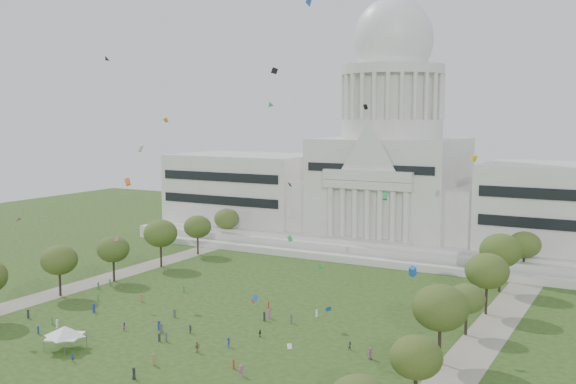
{
  "coord_description": "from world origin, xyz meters",
  "views": [
    {
      "loc": [
        74.37,
        -90.97,
        41.62
      ],
      "look_at": [
        0.0,
        45.0,
        24.0
      ],
      "focal_mm": 42.0,
      "sensor_mm": 36.0,
      "label": 1
    }
  ],
  "objects": [
    {
      "name": "kite_swarm",
      "position": [
        1.28,
        10.44,
        31.51
      ],
      "size": [
        86.47,
        106.02,
        66.39
      ],
      "color": "black",
      "rests_on": "ground"
    },
    {
      "name": "person_4",
      "position": [
        5.2,
        2.07,
        0.98
      ],
      "size": [
        0.97,
        1.29,
        1.95
      ],
      "primitive_type": "imported",
      "rotation": [
        0.0,
        0.0,
        4.37
      ],
      "color": "olive",
      "rests_on": "ground"
    },
    {
      "name": "path_left",
      "position": [
        -48.0,
        30.0,
        0.02
      ],
      "size": [
        8.0,
        160.0,
        0.04
      ],
      "primitive_type": "cube",
      "color": "gray",
      "rests_on": "ground"
    },
    {
      "name": "person_9",
      "position": [
        17.87,
        -3.28,
        0.95
      ],
      "size": [
        1.18,
        1.38,
        1.91
      ],
      "primitive_type": "imported",
      "rotation": [
        0.0,
        0.0,
        1.03
      ],
      "color": "#994C8C",
      "rests_on": "ground"
    },
    {
      "name": "row_tree_l_3",
      "position": [
        -44.09,
        33.92,
        8.21
      ],
      "size": [
        8.12,
        8.12,
        11.55
      ],
      "color": "black",
      "rests_on": "ground"
    },
    {
      "name": "person_5",
      "position": [
        -2.34,
        10.12,
        0.84
      ],
      "size": [
        1.38,
        1.63,
        1.68
      ],
      "primitive_type": "imported",
      "rotation": [
        0.0,
        0.0,
        2.17
      ],
      "color": "#4C4C51",
      "rests_on": "ground"
    },
    {
      "name": "path_right",
      "position": [
        48.0,
        30.0,
        0.02
      ],
      "size": [
        8.0,
        160.0,
        0.04
      ],
      "primitive_type": "cube",
      "color": "gray",
      "rests_on": "ground"
    },
    {
      "name": "event_tent",
      "position": [
        -16.61,
        -7.81,
        3.36
      ],
      "size": [
        10.3,
        10.3,
        4.34
      ],
      "color": "#4C4C4C",
      "rests_on": "ground"
    },
    {
      "name": "person_7",
      "position": [
        -10.82,
        -11.64,
        0.76
      ],
      "size": [
        0.65,
        0.55,
        1.53
      ],
      "primitive_type": "imported",
      "rotation": [
        0.0,
        0.0,
        3.44
      ],
      "color": "navy",
      "rests_on": "ground"
    },
    {
      "name": "row_tree_r_3",
      "position": [
        44.4,
        34.48,
        7.08
      ],
      "size": [
        7.01,
        7.01,
        9.98
      ],
      "color": "black",
      "rests_on": "ground"
    },
    {
      "name": "row_tree_r_4",
      "position": [
        44.76,
        50.04,
        9.29
      ],
      "size": [
        9.19,
        9.19,
        13.06
      ],
      "color": "black",
      "rests_on": "ground"
    },
    {
      "name": "distant_crowd",
      "position": [
        -11.53,
        13.92,
        0.87
      ],
      "size": [
        57.49,
        40.46,
        1.93
      ],
      "color": "#26262B",
      "rests_on": "ground"
    },
    {
      "name": "ground",
      "position": [
        0.0,
        0.0,
        0.0
      ],
      "size": [
        400.0,
        400.0,
        0.0
      ],
      "primitive_type": "plane",
      "color": "#274415",
      "rests_on": "ground"
    },
    {
      "name": "row_tree_r_1",
      "position": [
        46.22,
        -1.75,
        7.66
      ],
      "size": [
        7.58,
        7.58,
        10.78
      ],
      "color": "black",
      "rests_on": "ground"
    },
    {
      "name": "row_tree_l_6",
      "position": [
        -46.87,
        89.14,
        8.27
      ],
      "size": [
        8.19,
        8.19,
        11.64
      ],
      "color": "black",
      "rests_on": "ground"
    },
    {
      "name": "person_6",
      "position": [
        3.55,
        -12.54,
        0.96
      ],
      "size": [
        0.95,
        1.11,
        1.92
      ],
      "primitive_type": "imported",
      "rotation": [
        0.0,
        0.0,
        2.0
      ],
      "color": "#26262B",
      "rests_on": "ground"
    },
    {
      "name": "capitol",
      "position": [
        0.0,
        113.59,
        22.3
      ],
      "size": [
        160.0,
        64.5,
        91.3
      ],
      "color": "silver",
      "rests_on": "ground"
    },
    {
      "name": "row_tree_l_4",
      "position": [
        -44.08,
        52.42,
        9.39
      ],
      "size": [
        9.29,
        9.29,
        13.21
      ],
      "color": "black",
      "rests_on": "ground"
    },
    {
      "name": "row_tree_l_5",
      "position": [
        -45.22,
        71.01,
        8.42
      ],
      "size": [
        8.33,
        8.33,
        11.85
      ],
      "color": "black",
      "rests_on": "ground"
    },
    {
      "name": "person_2",
      "position": [
        28.42,
        16.19,
        0.81
      ],
      "size": [
        0.89,
        0.9,
        1.62
      ],
      "primitive_type": "imported",
      "rotation": [
        0.0,
        0.0,
        0.82
      ],
      "color": "#4C4C51",
      "rests_on": "ground"
    },
    {
      "name": "row_tree_r_5",
      "position": [
        43.49,
        70.19,
        9.93
      ],
      "size": [
        9.82,
        9.82,
        13.96
      ],
      "color": "black",
      "rests_on": "ground"
    },
    {
      "name": "person_8",
      "position": [
        -14.5,
        5.19,
        0.84
      ],
      "size": [
        0.96,
        0.86,
        1.69
      ],
      "primitive_type": "imported",
      "rotation": [
        0.0,
        0.0,
        2.6
      ],
      "color": "#994C8C",
      "rests_on": "ground"
    },
    {
      "name": "person_3",
      "position": [
        8.42,
        7.11,
        0.88
      ],
      "size": [
        0.82,
        1.24,
        1.76
      ],
      "primitive_type": "imported",
      "rotation": [
        0.0,
        0.0,
        4.93
      ],
      "color": "navy",
      "rests_on": "ground"
    },
    {
      "name": "row_tree_r_6",
      "position": [
        45.96,
        88.13,
        8.51
      ],
      "size": [
        8.42,
        8.42,
        11.97
      ],
      "color": "black",
      "rests_on": "ground"
    },
    {
      "name": "person_10",
      "position": [
        10.63,
        14.55,
        0.74
      ],
      "size": [
        0.5,
        0.88,
        1.48
      ],
      "primitive_type": "imported",
      "rotation": [
        0.0,
        0.0,
        1.6
      ],
      "color": "#26262B",
      "rests_on": "ground"
    },
    {
      "name": "person_0",
      "position": [
        33.14,
        13.78,
        1.03
      ],
      "size": [
        1.13,
        1.2,
        2.06
      ],
      "primitive_type": "imported",
      "rotation": [
        0.0,
        0.0,
        5.36
      ],
      "color": "#994C8C",
      "rests_on": "ground"
    },
    {
      "name": "row_tree_l_2",
      "position": [
        -45.04,
        17.3,
        8.51
      ],
      "size": [
        8.42,
        8.42,
        11.97
      ],
      "color": "black",
      "rests_on": "ground"
    },
    {
      "name": "row_tree_r_2",
      "position": [
        44.17,
        17.44,
        9.66
      ],
      "size": [
        9.55,
        9.55,
        13.58
      ],
      "color": "black",
      "rests_on": "ground"
    }
  ]
}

